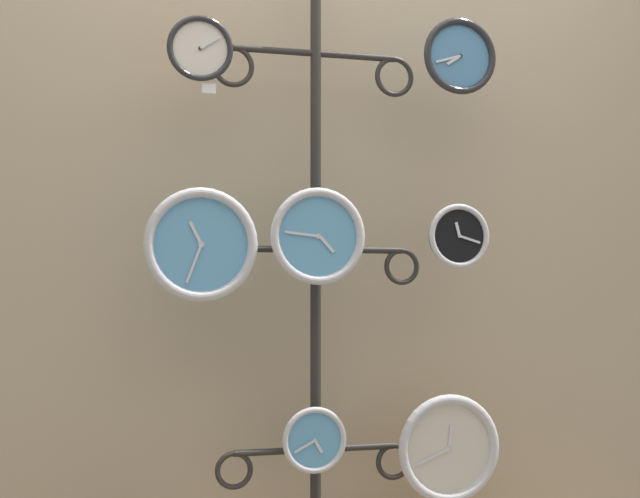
% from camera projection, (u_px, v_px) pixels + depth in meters
% --- Properties ---
extents(shop_wall, '(4.40, 0.04, 2.80)m').
position_uv_depth(shop_wall, '(303.00, 182.00, 2.85)').
color(shop_wall, tan).
rests_on(shop_wall, ground_plane).
extents(display_stand, '(0.67, 0.40, 2.07)m').
position_uv_depth(display_stand, '(316.00, 425.00, 2.66)').
color(display_stand, '#282623').
rests_on(display_stand, ground_plane).
extents(clock_top_left, '(0.19, 0.04, 0.19)m').
position_uv_depth(clock_top_left, '(200.00, 49.00, 2.54)').
color(clock_top_left, silver).
extents(clock_top_right, '(0.24, 0.04, 0.24)m').
position_uv_depth(clock_top_right, '(459.00, 57.00, 2.74)').
color(clock_top_right, '#4C84B2').
extents(clock_middle_left, '(0.32, 0.04, 0.32)m').
position_uv_depth(clock_middle_left, '(201.00, 245.00, 2.50)').
color(clock_middle_left, '#60A8DB').
extents(clock_middle_center, '(0.28, 0.04, 0.28)m').
position_uv_depth(clock_middle_center, '(318.00, 236.00, 2.57)').
color(clock_middle_center, '#60A8DB').
extents(clock_middle_right, '(0.20, 0.04, 0.20)m').
position_uv_depth(clock_middle_right, '(458.00, 236.00, 2.71)').
color(clock_middle_right, black).
extents(clock_bottom_center, '(0.19, 0.04, 0.19)m').
position_uv_depth(clock_bottom_center, '(314.00, 440.00, 2.58)').
color(clock_bottom_center, '#60A8DB').
extents(clock_bottom_right, '(0.33, 0.04, 0.33)m').
position_uv_depth(clock_bottom_right, '(449.00, 448.00, 2.69)').
color(clock_bottom_right, silver).
extents(price_tag_upper, '(0.04, 0.00, 0.03)m').
position_uv_depth(price_tag_upper, '(209.00, 88.00, 2.53)').
color(price_tag_upper, white).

